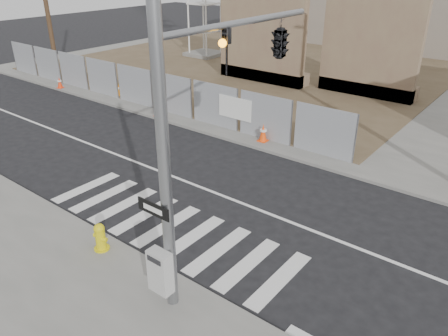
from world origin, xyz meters
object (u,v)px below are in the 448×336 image
Objects in this scene: signal_pole at (246,81)px; traffic_cone_d at (263,133)px; traffic_cone_b at (119,90)px; traffic_cone_c at (157,110)px; traffic_cone_a at (60,83)px; fire_hydrant at (100,237)px.

signal_pole is 9.02× the size of traffic_cone_d.
traffic_cone_b reaches higher than traffic_cone_c.
traffic_cone_a is 4.35m from traffic_cone_b.
traffic_cone_a is (-18.32, 6.27, -4.34)m from signal_pole.
traffic_cone_d is (6.02, 0.52, 0.07)m from traffic_cone_c.
traffic_cone_b reaches higher than traffic_cone_a.
fire_hydrant is 11.13m from traffic_cone_c.
traffic_cone_b is 0.94× the size of traffic_cone_d.
fire_hydrant is (-2.96, -2.50, -4.26)m from signal_pole.
fire_hydrant is 14.91m from traffic_cone_b.
traffic_cone_a is 0.86× the size of traffic_cone_d.
traffic_cone_c is (8.51, 0.00, -0.02)m from traffic_cone_a.
signal_pole is 8.87m from traffic_cone_d.
traffic_cone_b is at bearing 176.65° from traffic_cone_d.
fire_hydrant is at bearing -52.03° from traffic_cone_c.
signal_pole reaches higher than fire_hydrant.
traffic_cone_c is (-9.81, 6.27, -4.36)m from signal_pole.
traffic_cone_a is 14.53m from traffic_cone_d.
traffic_cone_a is at bearing 125.54° from fire_hydrant.
traffic_cone_c is (-6.85, 8.77, -0.10)m from fire_hydrant.
traffic_cone_b is at bearing 113.71° from fire_hydrant.
signal_pole is 19.84m from traffic_cone_a.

